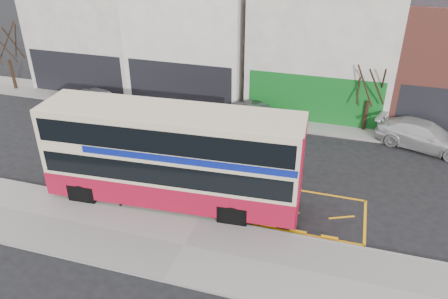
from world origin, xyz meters
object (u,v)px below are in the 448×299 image
(street_tree_left, at_px, (3,33))
(car_grey, at_px, (258,117))
(bus_stop_post, at_px, (118,173))
(double_decker_bus, at_px, (173,156))
(street_tree_right, at_px, (373,74))
(car_silver, at_px, (102,100))
(car_white, at_px, (424,135))

(street_tree_left, bearing_deg, car_grey, -3.14)
(bus_stop_post, bearing_deg, double_decker_bus, 34.26)
(street_tree_right, bearing_deg, double_decker_bus, -128.96)
(double_decker_bus, bearing_deg, street_tree_right, 47.47)
(bus_stop_post, relative_size, car_grey, 0.66)
(double_decker_bus, relative_size, car_silver, 2.71)
(double_decker_bus, xyz_separation_m, car_grey, (1.90, 8.86, -1.70))
(car_grey, xyz_separation_m, car_white, (9.64, 0.16, 0.04))
(car_silver, relative_size, car_white, 0.81)
(car_silver, bearing_deg, bus_stop_post, -133.51)
(street_tree_right, bearing_deg, car_silver, -173.87)
(street_tree_left, distance_m, street_tree_right, 25.46)
(bus_stop_post, xyz_separation_m, car_white, (13.66, 10.28, -1.14))
(car_white, relative_size, street_tree_left, 0.83)
(double_decker_bus, bearing_deg, car_white, 34.42)
(car_grey, relative_size, car_white, 0.83)
(bus_stop_post, xyz_separation_m, street_tree_left, (-15.06, 11.17, 2.44))
(double_decker_bus, height_order, street_tree_right, street_tree_right)
(car_silver, distance_m, car_white, 20.38)
(car_silver, distance_m, car_grey, 10.74)
(car_silver, bearing_deg, street_tree_right, -72.18)
(car_grey, bearing_deg, car_silver, 110.29)
(bus_stop_post, relative_size, car_white, 0.55)
(bus_stop_post, height_order, street_tree_left, street_tree_left)
(car_grey, distance_m, car_white, 9.64)
(car_grey, distance_m, street_tree_right, 7.18)
(double_decker_bus, xyz_separation_m, car_silver, (-8.83, 8.41, -1.69))
(car_grey, xyz_separation_m, street_tree_right, (6.38, 1.38, 2.99))
(bus_stop_post, relative_size, street_tree_right, 0.53)
(bus_stop_post, relative_size, street_tree_left, 0.46)
(car_white, height_order, street_tree_right, street_tree_right)
(car_grey, xyz_separation_m, street_tree_left, (-19.07, 1.05, 3.62))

